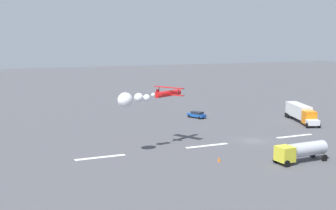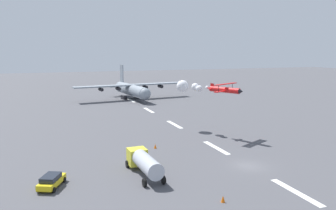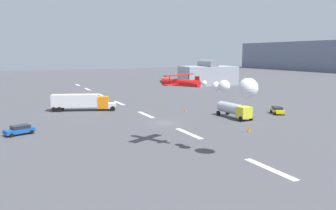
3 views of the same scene
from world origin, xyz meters
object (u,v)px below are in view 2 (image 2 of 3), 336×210
at_px(cargo_transport_plane, 133,90).
at_px(traffic_cone_near, 223,199).
at_px(fuel_tanker_truck, 144,162).
at_px(airport_staff_sedan, 51,181).
at_px(stunt_biplane_red, 197,87).
at_px(traffic_cone_far, 155,146).

relative_size(cargo_transport_plane, traffic_cone_near, 50.00).
bearing_deg(cargo_transport_plane, traffic_cone_near, 172.58).
distance_m(fuel_tanker_truck, airport_staff_sedan, 11.27).
distance_m(stunt_biplane_red, airport_staff_sedan, 34.30).
bearing_deg(traffic_cone_near, airport_staff_sedan, 58.17).
xyz_separation_m(stunt_biplane_red, traffic_cone_near, (-29.35, 10.69, -8.39)).
distance_m(stunt_biplane_red, fuel_tanker_truck, 25.96).
relative_size(stunt_biplane_red, traffic_cone_near, 18.58).
height_order(stunt_biplane_red, airport_staff_sedan, stunt_biplane_red).
relative_size(traffic_cone_near, traffic_cone_far, 1.00).
bearing_deg(airport_staff_sedan, fuel_tanker_truck, -90.32).
bearing_deg(traffic_cone_far, fuel_tanker_truck, 155.16).
xyz_separation_m(traffic_cone_near, traffic_cone_far, (21.32, 0.49, 0.00)).
height_order(fuel_tanker_truck, airport_staff_sedan, fuel_tanker_truck).
distance_m(stunt_biplane_red, traffic_cone_near, 32.34).
relative_size(fuel_tanker_truck, traffic_cone_far, 11.47).
xyz_separation_m(stunt_biplane_red, traffic_cone_far, (-8.03, 11.18, -8.39)).
relative_size(cargo_transport_plane, stunt_biplane_red, 2.69).
relative_size(cargo_transport_plane, airport_staff_sedan, 7.96).
xyz_separation_m(cargo_transport_plane, traffic_cone_near, (-76.59, 9.98, -2.89)).
xyz_separation_m(stunt_biplane_red, airport_staff_sedan, (-18.92, 27.48, -7.95)).
bearing_deg(cargo_transport_plane, traffic_cone_far, 169.28).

